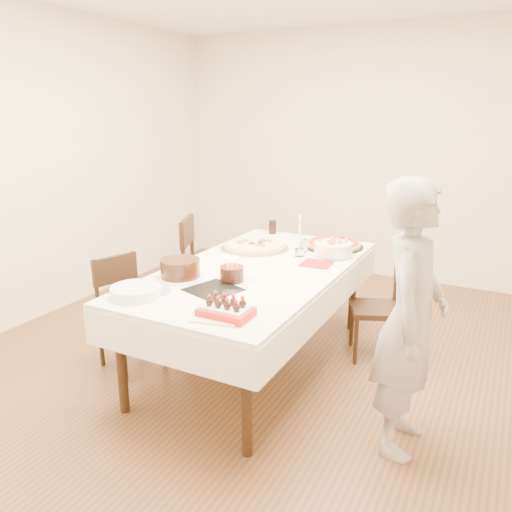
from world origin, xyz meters
The scene contains 22 objects.
floor centered at (0.00, 0.00, 0.00)m, with size 5.00×5.00×0.00m, color #54351C.
wall_back centered at (0.00, 2.50, 1.35)m, with size 4.50×0.04×2.70m, color #EEDFC8.
wall_left centered at (-2.25, 0.00, 1.35)m, with size 0.04×5.00×2.70m, color #EEDFC8.
dining_table centered at (-0.07, -0.02, 0.38)m, with size 1.14×2.14×0.75m, color white.
chair_right_savory centered at (0.67, 0.51, 0.38)m, with size 0.39×0.39×0.77m, color black, non-canonical shape.
chair_left_savory centered at (-0.81, 0.51, 0.47)m, with size 0.48×0.48×0.95m, color black, non-canonical shape.
chair_left_dessert centered at (-0.86, -0.48, 0.41)m, with size 0.42×0.42×0.82m, color black, non-canonical shape.
person centered at (1.09, -0.46, 0.76)m, with size 0.55×0.36×1.52m, color #A29E99.
pizza_white centered at (-0.32, 0.42, 0.77)m, with size 0.55×0.55×0.04m, color beige.
pizza_pepperoni centered at (0.22, 0.78, 0.77)m, with size 0.49×0.49×0.04m, color red.
red_placemat centered at (0.27, 0.27, 0.75)m, with size 0.22×0.22×0.01m, color #B21E1E.
pasta_bowl centered at (0.30, 0.54, 0.81)m, with size 0.30×0.30×0.09m, color white.
taper_candle centered at (0.08, 0.40, 0.91)m, with size 0.07×0.07×0.33m, color white.
shaker_pair centered at (0.07, 0.51, 0.80)m, with size 0.09×0.09×0.10m, color white, non-canonical shape.
cola_glass centered at (-0.42, 0.96, 0.81)m, with size 0.07×0.07×0.12m, color black.
layer_cake centered at (-0.42, -0.45, 0.82)m, with size 0.33×0.33×0.13m, color black.
cake_board centered at (-0.10, -0.55, 0.75)m, with size 0.29×0.29×0.01m, color black.
birthday_cake centered at (-0.08, -0.35, 0.84)m, with size 0.16×0.16×0.15m, color #321B0D.
strawberry_box centered at (0.18, -0.87, 0.79)m, with size 0.28×0.19×0.07m, color red, non-canonical shape.
box_lid centered at (0.16, -0.92, 0.75)m, with size 0.26×0.17×0.02m, color beige.
plate_stack centered at (-0.46, -0.85, 0.78)m, with size 0.30×0.30×0.06m, color white.
china_plate centered at (-0.40, -0.74, 0.75)m, with size 0.19×0.19×0.01m, color white.
Camera 1 is at (1.50, -3.01, 1.83)m, focal length 35.00 mm.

